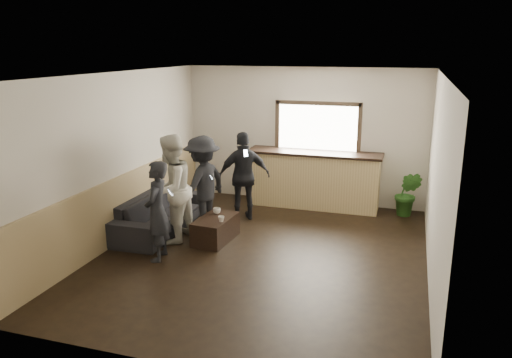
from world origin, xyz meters
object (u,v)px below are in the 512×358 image
(person_a, at_px, (157,211))
(person_b, at_px, (171,189))
(person_d, at_px, (244,176))
(sofa, at_px, (160,213))
(cup_a, at_px, (217,211))
(cup_b, at_px, (221,219))
(person_c, at_px, (203,183))
(potted_plant, at_px, (408,194))
(bar_counter, at_px, (314,176))
(coffee_table, at_px, (216,229))

(person_a, distance_m, person_b, 0.77)
(person_b, relative_size, person_d, 1.09)
(sofa, distance_m, person_d, 1.69)
(cup_a, bearing_deg, cup_b, -58.16)
(person_b, relative_size, person_c, 1.07)
(sofa, height_order, potted_plant, potted_plant)
(bar_counter, relative_size, cup_b, 26.78)
(bar_counter, xyz_separation_m, sofa, (-2.36, -2.18, -0.32))
(bar_counter, bearing_deg, sofa, -137.21)
(bar_counter, xyz_separation_m, cup_a, (-1.27, -2.15, -0.19))
(sofa, bearing_deg, person_b, -132.43)
(sofa, height_order, coffee_table, sofa)
(person_b, bearing_deg, cup_b, 102.95)
(bar_counter, distance_m, cup_b, 2.72)
(cup_b, relative_size, person_d, 0.06)
(potted_plant, bearing_deg, person_d, -159.82)
(coffee_table, xyz_separation_m, person_d, (0.11, 1.20, 0.64))
(person_c, bearing_deg, bar_counter, 155.80)
(person_c, bearing_deg, sofa, -52.51)
(person_b, xyz_separation_m, person_c, (0.27, 0.68, -0.06))
(bar_counter, relative_size, person_a, 1.74)
(bar_counter, bearing_deg, person_a, -118.08)
(potted_plant, xyz_separation_m, person_a, (-3.62, -3.25, 0.33))
(bar_counter, relative_size, sofa, 1.23)
(cup_a, bearing_deg, sofa, -178.20)
(cup_a, xyz_separation_m, potted_plant, (3.12, 2.08, -0.01))
(coffee_table, relative_size, person_d, 0.54)
(coffee_table, bearing_deg, cup_a, 104.79)
(coffee_table, distance_m, person_b, 1.01)
(coffee_table, height_order, person_b, person_b)
(cup_b, distance_m, person_a, 1.14)
(sofa, xyz_separation_m, potted_plant, (4.21, 2.11, 0.13))
(cup_a, bearing_deg, person_c, 145.78)
(sofa, height_order, person_a, person_a)
(sofa, bearing_deg, person_d, -51.61)
(coffee_table, height_order, person_a, person_a)
(cup_a, relative_size, potted_plant, 0.15)
(cup_a, height_order, person_b, person_b)
(coffee_table, height_order, person_c, person_c)
(potted_plant, distance_m, person_c, 3.96)
(potted_plant, height_order, person_c, person_c)
(sofa, xyz_separation_m, person_c, (0.72, 0.28, 0.53))
(bar_counter, xyz_separation_m, person_a, (-1.77, -3.32, 0.13))
(coffee_table, bearing_deg, person_b, -162.30)
(bar_counter, distance_m, sofa, 3.23)
(person_d, bearing_deg, cup_a, 52.63)
(cup_b, xyz_separation_m, person_a, (-0.72, -0.82, 0.33))
(sofa, xyz_separation_m, coffee_table, (1.14, -0.18, -0.12))
(coffee_table, relative_size, person_a, 0.59)
(coffee_table, distance_m, person_d, 1.36)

